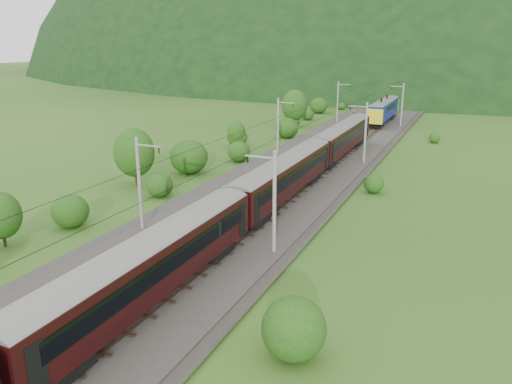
% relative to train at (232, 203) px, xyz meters
% --- Properties ---
extents(ground, '(600.00, 600.00, 0.00)m').
position_rel_train_xyz_m(ground, '(-2.40, -0.44, -3.56)').
color(ground, '#26561A').
rests_on(ground, ground).
extents(railbed, '(14.00, 220.00, 0.30)m').
position_rel_train_xyz_m(railbed, '(-2.40, 9.56, -3.41)').
color(railbed, '#38332D').
rests_on(railbed, ground).
extents(track_left, '(2.40, 220.00, 0.27)m').
position_rel_train_xyz_m(track_left, '(-4.80, 9.56, -3.19)').
color(track_left, brown).
rests_on(track_left, railbed).
extents(track_right, '(2.40, 220.00, 0.27)m').
position_rel_train_xyz_m(track_right, '(0.00, 9.56, -3.19)').
color(track_right, brown).
rests_on(track_right, railbed).
extents(catenary_left, '(2.54, 192.28, 8.00)m').
position_rel_train_xyz_m(catenary_left, '(-8.52, 31.56, 0.94)').
color(catenary_left, gray).
rests_on(catenary_left, railbed).
extents(catenary_right, '(2.54, 192.28, 8.00)m').
position_rel_train_xyz_m(catenary_right, '(3.72, 31.56, 0.94)').
color(catenary_right, gray).
rests_on(catenary_right, railbed).
extents(overhead_wires, '(4.83, 198.00, 0.03)m').
position_rel_train_xyz_m(overhead_wires, '(-2.40, 9.56, 3.54)').
color(overhead_wires, black).
rests_on(overhead_wires, ground).
extents(mountain_main, '(504.00, 360.00, 244.00)m').
position_rel_train_xyz_m(mountain_main, '(-2.40, 259.56, -3.56)').
color(mountain_main, black).
rests_on(mountain_main, ground).
extents(mountain_ridge, '(336.00, 280.00, 132.00)m').
position_rel_train_xyz_m(mountain_ridge, '(-122.40, 299.56, -3.56)').
color(mountain_ridge, black).
rests_on(mountain_ridge, ground).
extents(train, '(3.01, 142.84, 5.23)m').
position_rel_train_xyz_m(train, '(0.00, 0.00, 0.00)').
color(train, black).
rests_on(train, ground).
extents(hazard_post_near, '(0.18, 0.18, 1.69)m').
position_rel_train_xyz_m(hazard_post_near, '(-2.72, 26.75, -2.41)').
color(hazard_post_near, red).
rests_on(hazard_post_near, railbed).
extents(hazard_post_far, '(0.16, 0.16, 1.46)m').
position_rel_train_xyz_m(hazard_post_far, '(-1.90, 64.96, -2.53)').
color(hazard_post_far, red).
rests_on(hazard_post_far, railbed).
extents(signal, '(0.21, 0.21, 1.93)m').
position_rel_train_xyz_m(signal, '(-6.16, 67.62, -2.13)').
color(signal, black).
rests_on(signal, railbed).
extents(vegetation_left, '(10.04, 143.79, 7.04)m').
position_rel_train_xyz_m(vegetation_left, '(-15.47, 20.46, -1.10)').
color(vegetation_left, '#1D4512').
rests_on(vegetation_left, ground).
extents(vegetation_right, '(6.39, 94.69, 3.08)m').
position_rel_train_xyz_m(vegetation_right, '(9.78, -6.07, -2.25)').
color(vegetation_right, '#1D4512').
rests_on(vegetation_right, ground).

